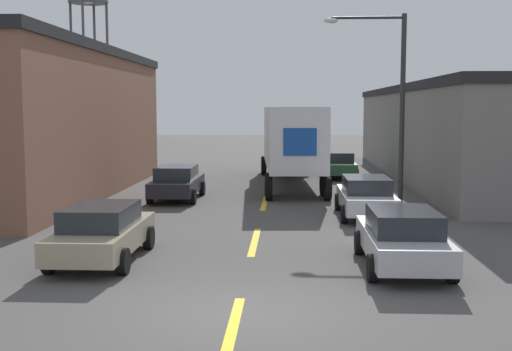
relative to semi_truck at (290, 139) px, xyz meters
name	(u,v)px	position (x,y,z in m)	size (l,w,h in m)	color
ground_plane	(236,314)	(-1.05, -20.64, -2.32)	(160.00, 160.00, 0.00)	#4C4947
road_centerline	(255,241)	(-1.05, -14.05, -2.32)	(0.20, 18.98, 0.01)	yellow
warehouse_left	(16,121)	(-12.18, -4.32, 0.96)	(8.87, 19.25, 6.54)	brown
warehouse_right	(485,132)	(10.82, 3.86, 0.22)	(10.34, 28.82, 5.07)	slate
semi_truck	(290,139)	(0.00, 0.00, 0.00)	(3.45, 13.34, 3.89)	black
parked_car_left_far	(177,182)	(-4.77, -5.65, -1.57)	(1.96, 4.42, 1.43)	black
parked_car_right_near	(402,237)	(2.67, -16.91, -1.57)	(1.96, 4.42, 1.43)	#B2B2B7
parked_car_left_near	(102,232)	(-4.77, -16.58, -1.57)	(1.96, 4.42, 1.43)	tan
parked_car_right_far	(338,164)	(2.67, 3.33, -1.57)	(1.96, 4.42, 1.43)	#2D5B38
parked_car_right_mid	(366,196)	(2.67, -9.59, -1.57)	(1.96, 4.42, 1.43)	silver
street_lamp	(392,93)	(3.95, -6.71, 2.13)	(3.22, 0.32, 7.49)	#2D2D30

